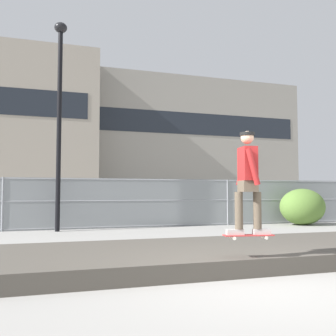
{
  "coord_description": "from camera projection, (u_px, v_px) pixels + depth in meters",
  "views": [
    {
      "loc": [
        -3.14,
        -5.06,
        1.33
      ],
      "look_at": [
        0.29,
        5.35,
        2.0
      ],
      "focal_mm": 42.37,
      "sensor_mm": 36.0,
      "label": 1
    }
  ],
  "objects": [
    {
      "name": "chain_fence",
      "position": [
        125.0,
        203.0,
        14.84
      ],
      "size": [
        25.63,
        0.06,
        1.85
      ],
      "color": "gray",
      "rests_on": "ground_plane"
    },
    {
      "name": "skateboard",
      "position": [
        248.0,
        236.0,
        6.3
      ],
      "size": [
        0.82,
        0.34,
        0.07
      ],
      "color": "#B22D2D"
    },
    {
      "name": "gravel_berm",
      "position": [
        208.0,
        254.0,
        7.62
      ],
      "size": [
        14.48,
        3.18,
        0.29
      ],
      "primitive_type": "cube",
      "color": "#4C473F",
      "rests_on": "ground_plane"
    },
    {
      "name": "shrub_left",
      "position": [
        302.0,
        207.0,
        16.15
      ],
      "size": [
        1.91,
        1.57,
        1.48
      ],
      "color": "#567A33",
      "rests_on": "ground_plane"
    },
    {
      "name": "skater",
      "position": [
        248.0,
        176.0,
        6.36
      ],
      "size": [
        0.73,
        0.61,
        1.66
      ],
      "color": "#B2ADA8",
      "rests_on": "skateboard"
    },
    {
      "name": "street_lamp",
      "position": [
        59.0,
        101.0,
        13.73
      ],
      "size": [
        0.44,
        0.44,
        7.28
      ],
      "color": "black",
      "rests_on": "ground_plane"
    },
    {
      "name": "ground_plane",
      "position": [
        265.0,
        285.0,
        5.69
      ],
      "size": [
        120.0,
        120.0,
        0.0
      ],
      "primitive_type": "plane",
      "color": "gray"
    },
    {
      "name": "parked_car_mid",
      "position": [
        125.0,
        204.0,
        17.34
      ],
      "size": [
        4.42,
        2.0,
        1.66
      ],
      "color": "maroon",
      "rests_on": "ground_plane"
    },
    {
      "name": "office_block",
      "position": [
        182.0,
        145.0,
        50.37
      ],
      "size": [
        27.29,
        10.54,
        14.8
      ],
      "color": "gray",
      "rests_on": "ground_plane"
    }
  ]
}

